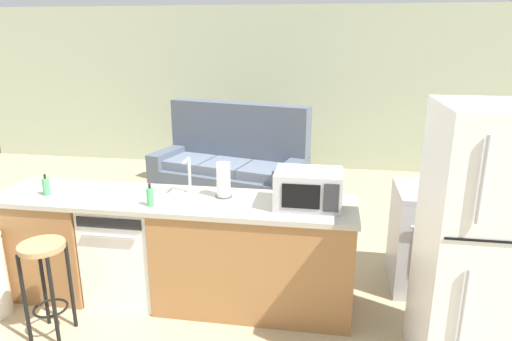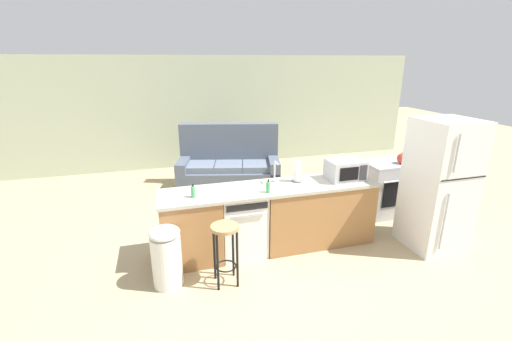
% 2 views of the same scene
% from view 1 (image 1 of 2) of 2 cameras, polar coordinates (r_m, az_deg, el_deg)
% --- Properties ---
extents(ground_plane, '(24.00, 24.00, 0.00)m').
position_cam_1_polar(ground_plane, '(4.15, -11.90, -15.02)').
color(ground_plane, tan).
extents(wall_back, '(10.00, 0.06, 2.60)m').
position_cam_1_polar(wall_back, '(7.60, 1.06, 10.20)').
color(wall_back, '#A8B293').
rests_on(wall_back, ground_plane).
extents(kitchen_counter, '(2.94, 0.66, 0.90)m').
position_cam_1_polar(kitchen_counter, '(3.87, -8.91, -10.19)').
color(kitchen_counter, '#9E6B3D').
rests_on(kitchen_counter, ground_plane).
extents(dishwasher, '(0.58, 0.61, 0.84)m').
position_cam_1_polar(dishwasher, '(4.04, -15.63, -9.42)').
color(dishwasher, white).
rests_on(dishwasher, ground_plane).
extents(stove_range, '(0.76, 0.68, 0.90)m').
position_cam_1_polar(stove_range, '(4.30, 21.79, -7.97)').
color(stove_range, '#B7B7BC').
rests_on(stove_range, ground_plane).
extents(refrigerator, '(0.72, 0.73, 1.79)m').
position_cam_1_polar(refrigerator, '(3.16, 26.75, -8.82)').
color(refrigerator, white).
rests_on(refrigerator, ground_plane).
extents(microwave, '(0.50, 0.37, 0.28)m').
position_cam_1_polar(microwave, '(3.46, 6.57, -2.27)').
color(microwave, '#B7B7BC').
rests_on(microwave, kitchen_counter).
extents(sink_faucet, '(0.07, 0.18, 0.30)m').
position_cam_1_polar(sink_faucet, '(3.77, -8.37, -0.85)').
color(sink_faucet, silver).
rests_on(sink_faucet, kitchen_counter).
extents(paper_towel_roll, '(0.14, 0.14, 0.28)m').
position_cam_1_polar(paper_towel_roll, '(3.64, -4.10, -1.24)').
color(paper_towel_roll, '#4C4C51').
rests_on(paper_towel_roll, kitchen_counter).
extents(soap_bottle, '(0.06, 0.06, 0.18)m').
position_cam_1_polar(soap_bottle, '(3.56, -13.09, -3.20)').
color(soap_bottle, '#4CB266').
rests_on(soap_bottle, kitchen_counter).
extents(dish_soap_bottle, '(0.06, 0.06, 0.18)m').
position_cam_1_polar(dish_soap_bottle, '(4.07, -24.75, -1.81)').
color(dish_soap_bottle, '#4CB266').
rests_on(dish_soap_bottle, kitchen_counter).
extents(kettle, '(0.21, 0.17, 0.19)m').
position_cam_1_polar(kettle, '(4.04, 25.29, -1.81)').
color(kettle, red).
rests_on(kettle, stove_range).
extents(bar_stool, '(0.32, 0.32, 0.74)m').
position_cam_1_polar(bar_stool, '(3.67, -24.88, -11.19)').
color(bar_stool, tan).
rests_on(bar_stool, ground_plane).
extents(couch, '(2.16, 1.36, 1.27)m').
position_cam_1_polar(couch, '(6.20, -3.01, 0.15)').
color(couch, '#515B6B').
rests_on(couch, ground_plane).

